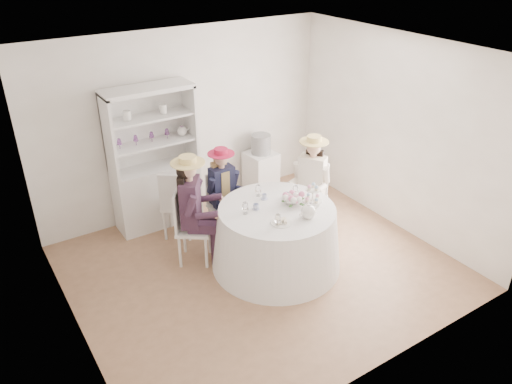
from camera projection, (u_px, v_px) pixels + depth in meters
ground at (260, 267)px, 6.39m from camera, size 4.50×4.50×0.00m
ceiling at (261, 54)px, 5.13m from camera, size 4.50×4.50×0.00m
wall_back at (185, 123)px, 7.25m from camera, size 4.50×0.00×4.50m
wall_front at (389, 257)px, 4.28m from camera, size 4.50×0.00×4.50m
wall_left at (61, 229)px, 4.68m from camera, size 0.00×4.50×4.50m
wall_right at (397, 134)px, 6.84m from camera, size 0.00×4.50×4.50m
tea_table at (276, 237)px, 6.27m from camera, size 1.64×1.64×0.83m
hutch at (156, 177)px, 7.07m from camera, size 1.22×0.48×2.04m
side_table at (261, 173)px, 8.07m from camera, size 0.48×0.48×0.69m
hatbox at (261, 144)px, 7.83m from camera, size 0.35×0.35×0.31m
guest_left at (193, 204)px, 6.16m from camera, size 0.63×0.60×1.48m
guest_mid at (223, 187)px, 6.80m from camera, size 0.47×0.49×1.29m
guest_right at (311, 178)px, 6.90m from camera, size 0.60×0.56×1.40m
spare_chair at (177, 202)px, 6.79m from camera, size 0.58×0.58×1.01m
teacup_a at (256, 207)px, 6.04m from camera, size 0.10×0.10×0.06m
teacup_b at (264, 197)px, 6.27m from camera, size 0.07×0.07×0.06m
teacup_c at (286, 196)px, 6.29m from camera, size 0.09×0.09×0.06m
flower_bowl at (292, 201)px, 6.18m from camera, size 0.28×0.28×0.05m
flower_arrangement at (294, 198)px, 6.09m from camera, size 0.21×0.21×0.08m
table_teapot at (308, 212)px, 5.85m from camera, size 0.25×0.18×0.19m
sandwich_plate at (281, 222)px, 5.76m from camera, size 0.24×0.24×0.05m
cupcake_stand at (313, 195)px, 6.20m from camera, size 0.24×0.24×0.23m
stemware_set at (277, 203)px, 6.04m from camera, size 0.85×0.82×0.15m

